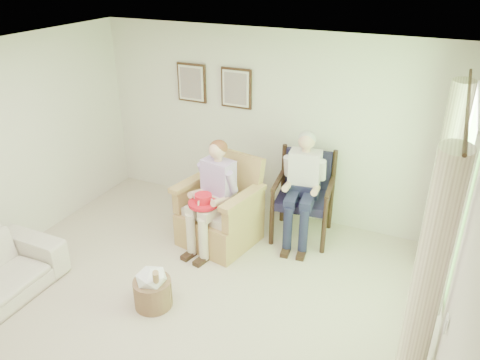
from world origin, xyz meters
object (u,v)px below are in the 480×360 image
(wicker_armchair, at_px, (221,216))
(person_dark, at_px, (302,180))
(hatbox, at_px, (152,287))
(red_hat, at_px, (203,201))
(person_wicker, at_px, (214,189))
(wood_armchair, at_px, (306,192))

(wicker_armchair, relative_size, person_dark, 0.79)
(person_dark, xyz_separation_m, hatbox, (-1.01, -1.91, -0.63))
(wicker_armchair, distance_m, red_hat, 0.52)
(wicker_armchair, xyz_separation_m, person_dark, (0.93, 0.46, 0.50))
(person_dark, bearing_deg, person_wicker, -153.84)
(person_wicker, bearing_deg, red_hat, -93.24)
(wicker_armchair, height_order, person_dark, person_dark)
(red_hat, height_order, hatbox, red_hat)
(person_wicker, height_order, red_hat, person_wicker)
(wood_armchair, bearing_deg, red_hat, -141.87)
(hatbox, bearing_deg, wood_armchair, 64.22)
(wicker_armchair, xyz_separation_m, person_wicker, (0.00, -0.15, 0.47))
(wood_armchair, height_order, person_wicker, person_wicker)
(person_dark, bearing_deg, wicker_armchair, -160.79)
(wood_armchair, xyz_separation_m, red_hat, (-0.98, -1.00, 0.13))
(red_hat, bearing_deg, person_wicker, 75.49)
(person_dark, bearing_deg, hatbox, -125.28)
(wood_armchair, xyz_separation_m, hatbox, (-1.01, -2.10, -0.38))
(wicker_armchair, height_order, red_hat, wicker_armchair)
(wood_armchair, relative_size, person_dark, 0.78)
(person_wicker, bearing_deg, wicker_armchair, 101.27)
(person_wicker, relative_size, red_hat, 3.77)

